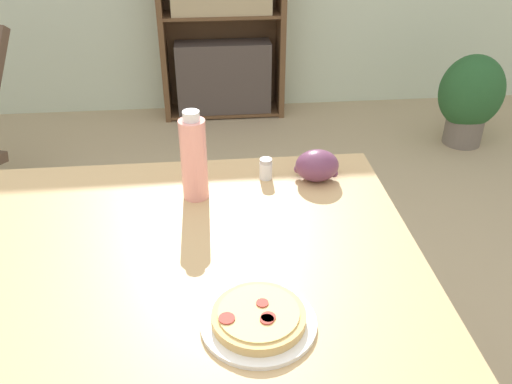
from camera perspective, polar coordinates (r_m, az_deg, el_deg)
dining_table at (r=1.30m, az=-9.35°, el=-10.48°), size 1.18×0.95×0.75m
pizza_on_plate at (r=1.06m, az=0.27°, el=-13.21°), size 0.22×0.22×0.04m
grape_bunch at (r=1.51m, az=6.42°, el=2.74°), size 0.12×0.10×0.09m
drink_bottle at (r=1.40m, az=-6.56°, el=3.57°), size 0.07×0.07×0.24m
salt_shaker at (r=1.52m, az=1.04°, el=2.46°), size 0.04×0.04×0.06m
bookshelf at (r=3.67m, az=-3.62°, el=17.29°), size 0.81×0.26×1.36m
potted_plant_floor at (r=3.55m, az=21.63°, el=9.25°), size 0.39×0.33×0.56m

